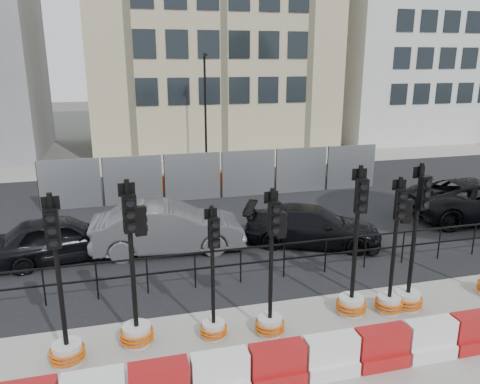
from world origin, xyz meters
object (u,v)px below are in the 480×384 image
object	(u,v)px
traffic_signal_d	(271,301)
car_a	(61,238)
car_c	(312,226)
traffic_signal_a	(65,331)

from	to	relation	value
traffic_signal_d	car_a	bearing A→B (deg)	126.97
car_a	car_c	world-z (taller)	car_a
traffic_signal_d	car_c	distance (m)	5.32
traffic_signal_a	car_a	world-z (taller)	traffic_signal_a
traffic_signal_a	traffic_signal_d	bearing A→B (deg)	-2.82
traffic_signal_a	car_c	size ratio (longest dim) A/B	0.75
traffic_signal_a	traffic_signal_d	size ratio (longest dim) A/B	1.06
traffic_signal_d	traffic_signal_a	bearing A→B (deg)	174.65
car_c	traffic_signal_d	bearing A→B (deg)	171.65
car_a	car_c	xyz separation A→B (m)	(7.54, -0.75, -0.06)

